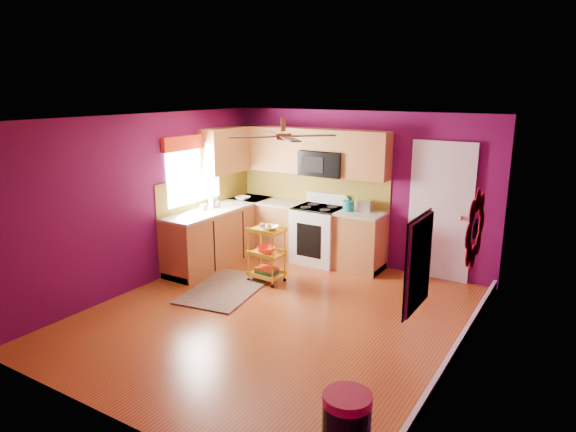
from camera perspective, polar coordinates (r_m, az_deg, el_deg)
The scene contains 17 objects.
ground at distance 6.70m, azimuth -1.42°, elevation -11.10°, with size 5.00×5.00×0.00m, color maroon.
room_envelope at distance 6.17m, azimuth -1.31°, elevation 2.70°, with size 4.54×5.04×2.52m.
lower_cabinets at distance 8.66m, azimuth -2.35°, elevation -2.11°, with size 2.81×2.31×0.94m.
electric_range at distance 8.55m, azimuth 3.42°, elevation -2.01°, with size 0.76×0.66×1.13m.
upper_cabinetry at distance 8.62m, azimuth -0.53°, elevation 7.10°, with size 2.80×2.30×1.26m.
left_window at distance 8.33m, azimuth -10.43°, elevation 6.18°, with size 0.08×1.35×1.08m.
panel_door at distance 8.00m, azimuth 16.57°, elevation 0.31°, with size 0.95×0.11×2.15m.
right_wall_art at distance 5.06m, azimuth 17.93°, elevation -2.78°, with size 0.04×2.74×1.04m.
ceiling_fan at distance 6.25m, azimuth -0.54°, elevation 8.95°, with size 1.01×1.01×0.26m.
shag_rug at distance 7.57m, azimuth -6.93°, elevation -8.05°, with size 0.91×1.48×0.02m, color black.
rolling_cart at distance 7.67m, azimuth -2.38°, elevation -4.01°, with size 0.52×0.39×0.91m.
teal_kettle at distance 8.23m, azimuth 6.74°, elevation 1.17°, with size 0.18×0.18×0.21m.
toaster at distance 8.23m, azimuth 8.59°, elevation 1.15°, with size 0.22×0.15×0.18m, color beige.
soap_bottle_a at distance 8.47m, azimuth -8.39°, elevation 1.65°, with size 0.10×0.10×0.21m, color #EA3F72.
soap_bottle_b at distance 8.50m, azimuth -7.95°, elevation 1.55°, with size 0.13×0.13×0.17m, color white.
counter_dish at distance 9.00m, azimuth -5.05°, elevation 1.98°, with size 0.25×0.25×0.06m, color white.
counter_cup at distance 8.33m, azimuth -9.36°, elevation 0.98°, with size 0.12×0.12×0.09m, color white.
Camera 1 is at (3.32, -5.07, 2.85)m, focal length 32.00 mm.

